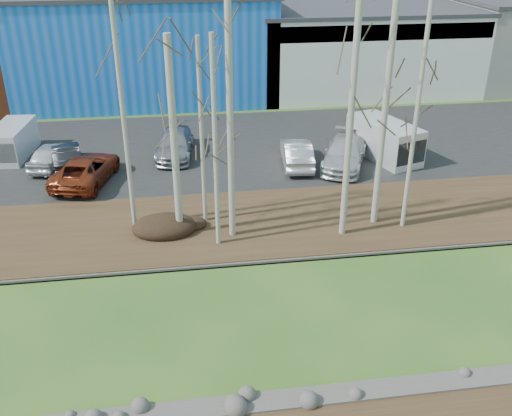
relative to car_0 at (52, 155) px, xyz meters
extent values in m
cube|color=#382616|center=(11.37, -8.61, -0.79)|extent=(80.00, 7.00, 0.15)
cube|color=black|center=(11.37, 1.89, -0.79)|extent=(80.00, 14.00, 0.14)
cube|color=blue|center=(5.37, 15.89, 3.14)|extent=(20.00, 12.00, 8.00)
cube|color=silver|center=(23.37, 15.89, 2.39)|extent=(18.00, 12.00, 6.50)
cube|color=#333338|center=(23.37, 15.89, 5.79)|extent=(18.36, 12.24, 0.30)
cube|color=navy|center=(23.37, 9.99, 4.74)|extent=(17.64, 0.20, 1.20)
ellipsoid|color=black|center=(6.45, -8.99, -0.42)|extent=(2.99, 2.11, 0.59)
cylinder|color=#A69F95|center=(5.05, -8.12, 4.97)|extent=(0.21, 0.21, 11.37)
cylinder|color=#A69F95|center=(7.16, -9.27, 3.78)|extent=(0.32, 0.32, 8.99)
cylinder|color=#A69F95|center=(8.84, -10.41, 3.87)|extent=(0.20, 0.20, 9.17)
cylinder|color=#A69F95|center=(9.55, -9.70, 4.59)|extent=(0.29, 0.29, 10.60)
cylinder|color=#A69F95|center=(8.41, -8.10, 3.63)|extent=(0.20, 0.20, 8.68)
cylinder|color=#A69F95|center=(17.61, -10.04, 4.55)|extent=(0.20, 0.20, 10.53)
cylinder|color=#A69F95|center=(14.58, -10.32, 5.13)|extent=(0.28, 0.28, 11.69)
cylinder|color=#A69F95|center=(16.40, -9.43, 4.34)|extent=(0.29, 0.29, 10.11)
imported|color=silver|center=(0.00, 0.00, 0.00)|extent=(2.63, 4.51, 1.44)
imported|color=black|center=(0.88, -0.31, 0.00)|extent=(2.40, 4.60, 1.44)
imported|color=maroon|center=(2.24, -2.61, 0.03)|extent=(3.78, 5.88, 1.51)
imported|color=gray|center=(7.15, 0.74, 0.03)|extent=(2.65, 5.35, 1.49)
imported|color=#B9BABB|center=(14.21, -1.90, 0.04)|extent=(2.08, 4.76, 1.52)
imported|color=#BCBCBE|center=(16.98, -2.39, 0.08)|extent=(4.24, 5.93, 1.59)
cube|color=silver|center=(19.74, -1.33, 0.39)|extent=(3.56, 5.48, 2.22)
cube|color=black|center=(20.35, -3.24, 0.39)|extent=(2.23, 1.62, 1.37)
cube|color=silver|center=(-2.63, 2.19, 0.24)|extent=(2.25, 4.54, 1.92)
cube|color=black|center=(-2.81, 0.46, 0.24)|extent=(1.82, 1.08, 1.19)
camera|label=1|loc=(7.27, -32.58, 12.11)|focal=40.00mm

